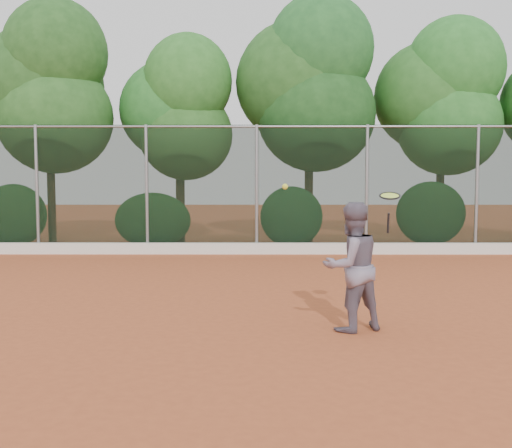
{
  "coord_description": "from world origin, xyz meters",
  "views": [
    {
      "loc": [
        0.03,
        -8.55,
        1.96
      ],
      "look_at": [
        0.0,
        1.0,
        1.25
      ],
      "focal_mm": 40.0,
      "sensor_mm": 36.0,
      "label": 1
    }
  ],
  "objects": [
    {
      "name": "ground",
      "position": [
        0.0,
        0.0,
        0.0
      ],
      "size": [
        80.0,
        80.0,
        0.0
      ],
      "primitive_type": "plane",
      "color": "#AE4F29",
      "rests_on": "ground"
    },
    {
      "name": "chainlink_fence",
      "position": [
        -0.0,
        7.0,
        1.86
      ],
      "size": [
        24.09,
        0.09,
        3.5
      ],
      "color": "black",
      "rests_on": "ground"
    },
    {
      "name": "tennis_ball_in_flight",
      "position": [
        0.37,
        -1.45,
        1.9
      ],
      "size": [
        0.07,
        0.07,
        0.07
      ],
      "color": "yellow",
      "rests_on": "ground"
    },
    {
      "name": "tennis_racket",
      "position": [
        1.7,
        -1.33,
        1.74
      ],
      "size": [
        0.3,
        0.3,
        0.53
      ],
      "color": "black",
      "rests_on": "ground"
    },
    {
      "name": "concrete_curb",
      "position": [
        0.0,
        6.82,
        0.15
      ],
      "size": [
        24.0,
        0.2,
        0.3
      ],
      "primitive_type": "cube",
      "color": "silver",
      "rests_on": "ground"
    },
    {
      "name": "foliage_backdrop",
      "position": [
        -0.55,
        8.98,
        4.4
      ],
      "size": [
        23.7,
        3.63,
        7.55
      ],
      "color": "#402818",
      "rests_on": "ground"
    },
    {
      "name": "tennis_player",
      "position": [
        1.26,
        -1.14,
        0.85
      ],
      "size": [
        1.02,
        0.93,
        1.7
      ],
      "primitive_type": "imported",
      "rotation": [
        0.0,
        0.0,
        3.57
      ],
      "color": "slate",
      "rests_on": "ground"
    }
  ]
}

